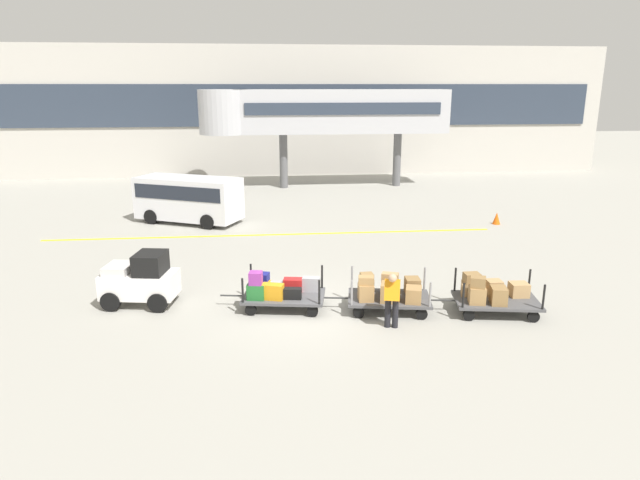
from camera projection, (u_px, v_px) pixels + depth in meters
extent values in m
plane|color=#9E9B91|center=(299.00, 311.00, 15.98)|extent=(120.00, 120.00, 0.00)
cube|color=yellow|center=(272.00, 235.00, 24.10)|extent=(19.09, 0.35, 0.01)
cube|color=#BCB7AD|center=(272.00, 111.00, 39.72)|extent=(47.52, 2.40, 8.84)
cube|color=#2D3847|center=(273.00, 105.00, 38.40)|extent=(45.15, 0.12, 2.80)
cube|color=#B7B7BC|center=(341.00, 111.00, 34.32)|extent=(13.03, 2.20, 2.60)
cylinder|color=#B7B7BC|center=(224.00, 112.00, 33.59)|extent=(3.00, 3.00, 2.60)
cube|color=#2D3847|center=(344.00, 109.00, 33.18)|extent=(11.73, 0.08, 0.70)
cylinder|color=#59595B|center=(284.00, 161.00, 34.75)|extent=(0.50, 0.50, 3.35)
cylinder|color=#59595B|center=(397.00, 159.00, 35.48)|extent=(0.50, 0.50, 3.35)
cube|color=white|center=(140.00, 284.00, 16.29)|extent=(2.25, 1.44, 0.70)
cube|color=black|center=(151.00, 263.00, 16.09)|extent=(0.95, 1.11, 0.60)
cube|color=silver|center=(119.00, 268.00, 16.19)|extent=(0.85, 1.04, 0.24)
cylinder|color=black|center=(125.00, 289.00, 16.92)|extent=(0.58, 0.27, 0.56)
cylinder|color=black|center=(111.00, 302.00, 15.92)|extent=(0.58, 0.27, 0.56)
cylinder|color=black|center=(170.00, 290.00, 16.84)|extent=(0.58, 0.27, 0.56)
cylinder|color=black|center=(158.00, 303.00, 15.84)|extent=(0.58, 0.27, 0.56)
cube|color=#4C4C4F|center=(284.00, 296.00, 16.11)|extent=(2.50, 1.76, 0.08)
cylinder|color=black|center=(251.00, 275.00, 16.69)|extent=(0.06, 0.06, 0.70)
cylinder|color=black|center=(243.00, 290.00, 15.45)|extent=(0.06, 0.06, 0.70)
cylinder|color=black|center=(322.00, 277.00, 16.56)|extent=(0.06, 0.06, 0.70)
cylinder|color=black|center=(319.00, 292.00, 15.32)|extent=(0.06, 0.06, 0.70)
cylinder|color=black|center=(258.00, 295.00, 16.79)|extent=(0.33, 0.15, 0.32)
cylinder|color=black|center=(251.00, 310.00, 15.64)|extent=(0.33, 0.15, 0.32)
cylinder|color=black|center=(315.00, 296.00, 16.68)|extent=(0.33, 0.15, 0.32)
cylinder|color=black|center=(312.00, 311.00, 15.54)|extent=(0.33, 0.15, 0.32)
cylinder|color=#333333|center=(232.00, 296.00, 16.20)|extent=(0.70, 0.17, 0.05)
cube|color=orange|center=(261.00, 285.00, 16.43)|extent=(0.63, 0.37, 0.29)
cube|color=#236B2D|center=(256.00, 291.00, 15.74)|extent=(0.55, 0.44, 0.44)
cube|color=#99999E|center=(276.00, 287.00, 16.34)|extent=(0.58, 0.32, 0.28)
cube|color=orange|center=(273.00, 292.00, 15.72)|extent=(0.66, 0.47, 0.44)
cube|color=red|center=(293.00, 285.00, 16.30)|extent=(0.59, 0.41, 0.40)
cube|color=black|center=(292.00, 293.00, 15.77)|extent=(0.57, 0.33, 0.31)
cube|color=#99999E|center=(311.00, 284.00, 16.34)|extent=(0.56, 0.38, 0.42)
cube|color=navy|center=(260.00, 277.00, 16.36)|extent=(0.56, 0.48, 0.24)
cube|color=#8C338C|center=(256.00, 278.00, 15.63)|extent=(0.41, 0.40, 0.36)
cube|color=#4C4C4F|center=(389.00, 298.00, 15.93)|extent=(2.50, 1.76, 0.08)
cylinder|color=gray|center=(352.00, 277.00, 16.51)|extent=(0.06, 0.06, 0.70)
cylinder|color=gray|center=(352.00, 293.00, 15.27)|extent=(0.06, 0.06, 0.70)
cylinder|color=gray|center=(425.00, 279.00, 16.39)|extent=(0.06, 0.06, 0.70)
cylinder|color=gray|center=(430.00, 295.00, 15.15)|extent=(0.06, 0.06, 0.70)
cylinder|color=black|center=(358.00, 297.00, 16.61)|extent=(0.33, 0.15, 0.32)
cylinder|color=black|center=(359.00, 312.00, 15.46)|extent=(0.33, 0.15, 0.32)
cylinder|color=black|center=(417.00, 298.00, 16.51)|extent=(0.33, 0.15, 0.32)
cylinder|color=black|center=(422.00, 314.00, 15.36)|extent=(0.33, 0.15, 0.32)
cylinder|color=#333333|center=(336.00, 298.00, 16.03)|extent=(0.70, 0.17, 0.05)
cube|color=#A87F4C|center=(367.00, 288.00, 16.21)|extent=(0.52, 0.55, 0.32)
cube|color=#A87F4C|center=(366.00, 292.00, 15.62)|extent=(0.43, 0.43, 0.48)
cube|color=olive|center=(390.00, 288.00, 16.15)|extent=(0.53, 0.56, 0.35)
cube|color=#A87F4C|center=(390.00, 292.00, 15.55)|extent=(0.64, 0.64, 0.52)
cube|color=olive|center=(412.00, 286.00, 16.15)|extent=(0.43, 0.50, 0.46)
cube|color=#A87F4C|center=(414.00, 295.00, 15.52)|extent=(0.56, 0.61, 0.42)
cube|color=olive|center=(367.00, 278.00, 16.13)|extent=(0.37, 0.35, 0.27)
cube|color=#A87F4C|center=(366.00, 280.00, 15.53)|extent=(0.47, 0.38, 0.23)
cube|color=tan|center=(390.00, 278.00, 16.07)|extent=(0.54, 0.43, 0.27)
cube|color=#4C4C4F|center=(496.00, 301.00, 15.76)|extent=(2.50, 1.76, 0.08)
cylinder|color=black|center=(455.00, 279.00, 16.33)|extent=(0.06, 0.06, 0.70)
cylinder|color=black|center=(463.00, 295.00, 15.09)|extent=(0.06, 0.06, 0.70)
cylinder|color=black|center=(529.00, 281.00, 16.21)|extent=(0.06, 0.06, 0.70)
cylinder|color=black|center=(544.00, 297.00, 14.97)|extent=(0.06, 0.06, 0.70)
cylinder|color=black|center=(461.00, 299.00, 16.43)|extent=(0.33, 0.15, 0.32)
cylinder|color=black|center=(469.00, 315.00, 15.29)|extent=(0.33, 0.15, 0.32)
cylinder|color=black|center=(521.00, 300.00, 16.33)|extent=(0.33, 0.15, 0.32)
cylinder|color=black|center=(533.00, 317.00, 15.19)|extent=(0.33, 0.15, 0.32)
cylinder|color=#333333|center=(442.00, 300.00, 15.85)|extent=(0.70, 0.17, 0.05)
cube|color=tan|center=(471.00, 289.00, 16.04)|extent=(0.67, 0.61, 0.37)
cube|color=#A87F4C|center=(477.00, 295.00, 15.42)|extent=(0.52, 0.51, 0.47)
cube|color=tan|center=(494.00, 288.00, 16.03)|extent=(0.43, 0.43, 0.44)
cube|color=olive|center=(499.00, 296.00, 15.38)|extent=(0.51, 0.58, 0.48)
cube|color=tan|center=(519.00, 290.00, 15.95)|extent=(0.52, 0.47, 0.39)
cube|color=olive|center=(472.00, 278.00, 15.95)|extent=(0.44, 0.36, 0.29)
cube|color=olive|center=(478.00, 282.00, 15.32)|extent=(0.50, 0.46, 0.29)
cylinder|color=black|center=(388.00, 312.00, 14.83)|extent=(0.16, 0.16, 0.82)
cylinder|color=black|center=(395.00, 313.00, 14.80)|extent=(0.16, 0.16, 0.82)
cube|color=orange|center=(392.00, 290.00, 14.54)|extent=(0.50, 0.51, 0.61)
sphere|color=tan|center=(393.00, 278.00, 14.33)|extent=(0.22, 0.22, 0.22)
cube|color=silver|center=(189.00, 198.00, 26.03)|extent=(5.15, 3.79, 1.90)
cube|color=#1E232D|center=(188.00, 190.00, 25.92)|extent=(4.82, 3.66, 0.64)
cylinder|color=black|center=(151.00, 217.00, 25.93)|extent=(0.72, 0.51, 0.68)
cylinder|color=black|center=(208.00, 222.00, 24.97)|extent=(0.72, 0.51, 0.68)
cone|color=#EA590F|center=(497.00, 218.00, 25.89)|extent=(0.36, 0.36, 0.55)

